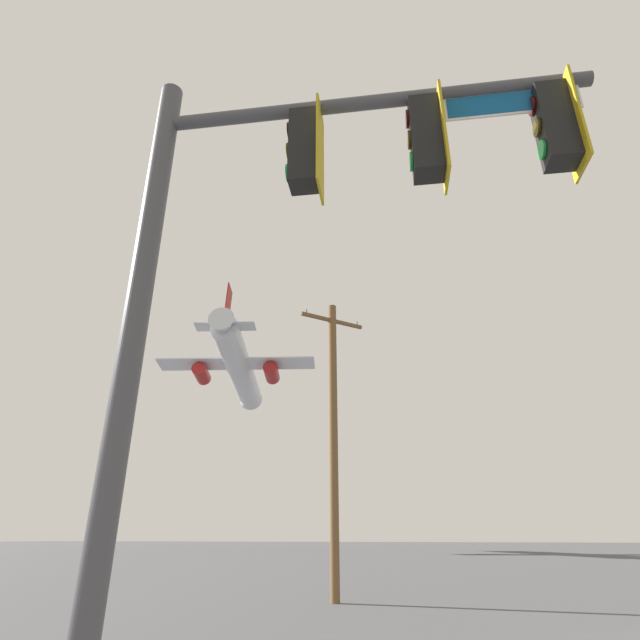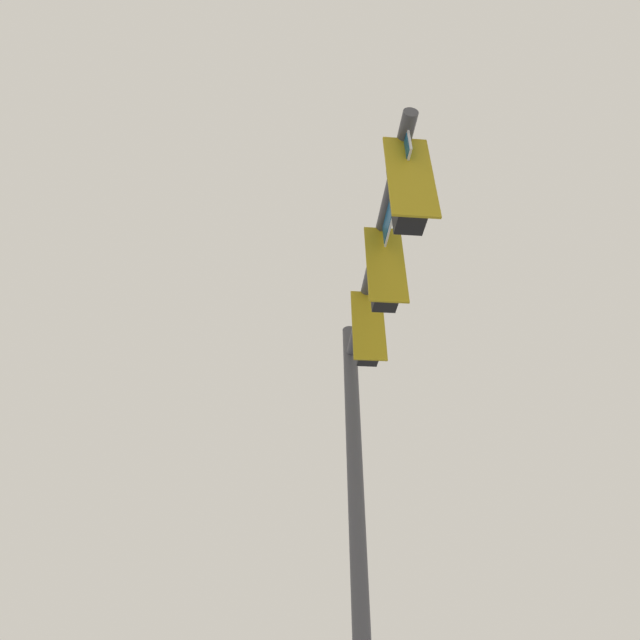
# 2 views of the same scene
# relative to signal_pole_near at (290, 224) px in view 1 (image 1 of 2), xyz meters

# --- Properties ---
(signal_pole_near) EXTENTS (5.42, 1.12, 7.50)m
(signal_pole_near) POSITION_rel_signal_pole_near_xyz_m (0.00, 0.00, 0.00)
(signal_pole_near) COLOR #47474C
(signal_pole_near) RESTS_ON ground_plane
(utility_pole) EXTENTS (1.93, 2.02, 10.05)m
(utility_pole) POSITION_rel_signal_pole_near_xyz_m (-2.74, 12.38, 0.05)
(utility_pole) COLOR brown
(utility_pole) RESTS_ON ground_plane
(airplane) EXTENTS (25.08, 27.77, 13.66)m
(airplane) POSITION_rel_signal_pole_near_xyz_m (-32.47, 65.73, 22.11)
(airplane) COLOR silver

